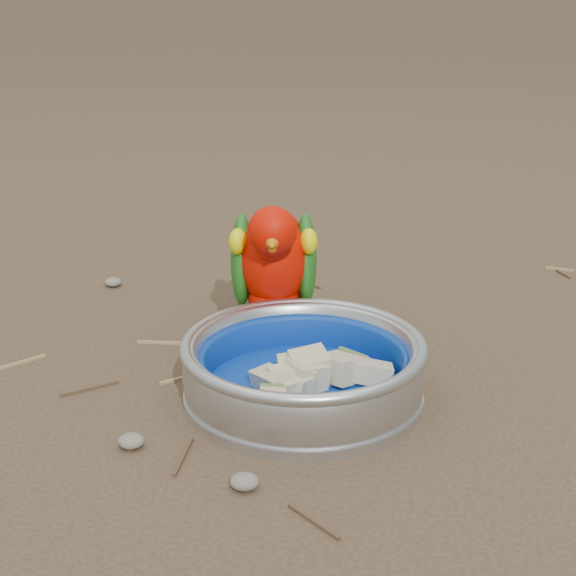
# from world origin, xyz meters

# --- Properties ---
(ground) EXTENTS (60.00, 60.00, 0.00)m
(ground) POSITION_xyz_m (0.00, 0.00, 0.00)
(ground) COLOR #4A3726
(food_bowl) EXTENTS (0.23, 0.23, 0.02)m
(food_bowl) POSITION_xyz_m (0.06, 0.03, 0.01)
(food_bowl) COLOR #B2B2BA
(food_bowl) RESTS_ON ground
(bowl_wall) EXTENTS (0.23, 0.23, 0.04)m
(bowl_wall) POSITION_xyz_m (0.06, 0.03, 0.04)
(bowl_wall) COLOR #B2B2BA
(bowl_wall) RESTS_ON food_bowl
(fruit_wedges) EXTENTS (0.14, 0.14, 0.03)m
(fruit_wedges) POSITION_xyz_m (0.06, 0.03, 0.03)
(fruit_wedges) COLOR #C2B08A
(fruit_wedges) RESTS_ON food_bowl
(lory_parrot) EXTENTS (0.10, 0.20, 0.16)m
(lory_parrot) POSITION_xyz_m (0.02, 0.17, 0.08)
(lory_parrot) COLOR #C30C00
(lory_parrot) RESTS_ON ground
(ground_debris) EXTENTS (0.90, 0.80, 0.01)m
(ground_debris) POSITION_xyz_m (0.03, 0.01, 0.00)
(ground_debris) COLOR #997A4C
(ground_debris) RESTS_ON ground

